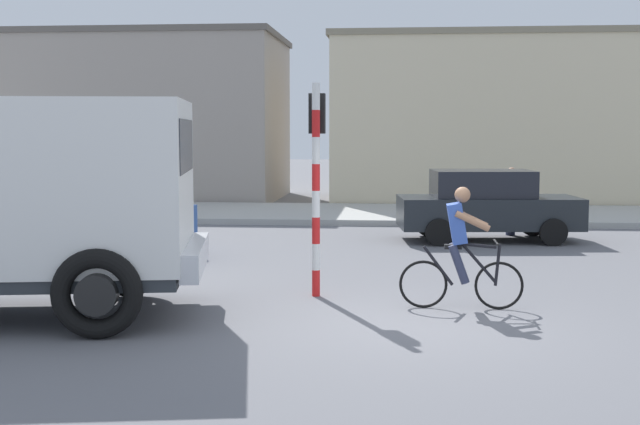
{
  "coord_description": "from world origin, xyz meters",
  "views": [
    {
      "loc": [
        -0.1,
        -10.66,
        2.51
      ],
      "look_at": [
        -1.33,
        2.5,
        1.2
      ],
      "focal_mm": 47.05,
      "sensor_mm": 36.0,
      "label": 1
    }
  ],
  "objects_px": {
    "pedestrian_near_kerb": "(511,200)",
    "cyclist": "(461,248)",
    "car_white_mid": "(487,205)",
    "car_red_near": "(84,216)",
    "traffic_light_pole": "(316,159)"
  },
  "relations": [
    {
      "from": "pedestrian_near_kerb",
      "to": "cyclist",
      "type": "bearing_deg",
      "value": -102.01
    },
    {
      "from": "traffic_light_pole",
      "to": "car_red_near",
      "type": "bearing_deg",
      "value": 145.66
    },
    {
      "from": "pedestrian_near_kerb",
      "to": "traffic_light_pole",
      "type": "bearing_deg",
      "value": -116.97
    },
    {
      "from": "car_red_near",
      "to": "car_white_mid",
      "type": "xyz_separation_m",
      "value": [
        8.14,
        3.22,
        0.0
      ]
    },
    {
      "from": "pedestrian_near_kerb",
      "to": "car_white_mid",
      "type": "bearing_deg",
      "value": -122.35
    },
    {
      "from": "car_white_mid",
      "to": "pedestrian_near_kerb",
      "type": "distance_m",
      "value": 1.28
    },
    {
      "from": "traffic_light_pole",
      "to": "pedestrian_near_kerb",
      "type": "bearing_deg",
      "value": 63.03
    },
    {
      "from": "cyclist",
      "to": "pedestrian_near_kerb",
      "type": "bearing_deg",
      "value": 77.99
    },
    {
      "from": "car_red_near",
      "to": "pedestrian_near_kerb",
      "type": "xyz_separation_m",
      "value": [
        8.83,
        4.3,
        0.03
      ]
    },
    {
      "from": "car_red_near",
      "to": "cyclist",
      "type": "bearing_deg",
      "value": -30.61
    },
    {
      "from": "cyclist",
      "to": "car_white_mid",
      "type": "bearing_deg",
      "value": 81.42
    },
    {
      "from": "car_red_near",
      "to": "car_white_mid",
      "type": "bearing_deg",
      "value": 21.58
    },
    {
      "from": "traffic_light_pole",
      "to": "car_white_mid",
      "type": "relative_size",
      "value": 0.77
    },
    {
      "from": "cyclist",
      "to": "car_white_mid",
      "type": "xyz_separation_m",
      "value": [
        1.11,
        7.38,
        -0.05
      ]
    },
    {
      "from": "cyclist",
      "to": "car_white_mid",
      "type": "relative_size",
      "value": 0.42
    }
  ]
}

